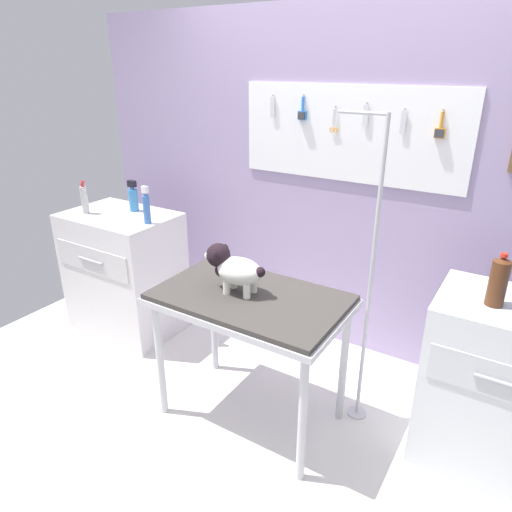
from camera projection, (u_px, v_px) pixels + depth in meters
ground at (229, 440)px, 2.60m from camera, size 4.40×4.00×0.04m
rear_wall_panel at (335, 187)px, 3.14m from camera, size 4.00×0.11×2.30m
grooming_table at (251, 308)px, 2.49m from camera, size 1.03×0.63×0.80m
grooming_arm at (368, 292)px, 2.46m from camera, size 0.30×0.11×1.74m
dog at (233, 268)px, 2.44m from camera, size 0.36×0.19×0.26m
counter_left at (125, 272)px, 3.52m from camera, size 0.80×0.58×0.93m
cabinet_right at (497, 385)px, 2.30m from camera, size 0.68×0.54×0.91m
conditioner_bottle at (85, 200)px, 3.32m from camera, size 0.05×0.05×0.24m
pump_bottle_white at (133, 198)px, 3.37m from camera, size 0.07×0.07×0.23m
shampoo_bottle at (146, 207)px, 3.10m from camera, size 0.05×0.05×0.26m
soda_bottle at (498, 281)px, 2.09m from camera, size 0.08×0.08×0.26m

